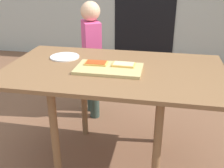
# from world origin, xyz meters

# --- Properties ---
(ground_plane) EXTENTS (16.00, 16.00, 0.00)m
(ground_plane) POSITION_xyz_m (0.00, 0.00, 0.00)
(ground_plane) COLOR brown
(dining_table) EXTENTS (1.43, 0.84, 0.75)m
(dining_table) POSITION_xyz_m (0.00, 0.00, 0.67)
(dining_table) COLOR brown
(dining_table) RESTS_ON ground
(cutting_board) EXTENTS (0.42, 0.25, 0.02)m
(cutting_board) POSITION_xyz_m (-0.03, -0.04, 0.76)
(cutting_board) COLOR tan
(cutting_board) RESTS_ON dining_table
(pizza_slice_far_right) EXTENTS (0.15, 0.09, 0.01)m
(pizza_slice_far_right) POSITION_xyz_m (0.06, 0.01, 0.78)
(pizza_slice_far_right) COLOR gold
(pizza_slice_far_right) RESTS_ON cutting_board
(pizza_slice_far_left) EXTENTS (0.15, 0.10, 0.01)m
(pizza_slice_far_left) POSITION_xyz_m (-0.12, 0.01, 0.78)
(pizza_slice_far_left) COLOR gold
(pizza_slice_far_left) RESTS_ON cutting_board
(plate_white_left) EXTENTS (0.21, 0.21, 0.01)m
(plate_white_left) POSITION_xyz_m (-0.39, 0.15, 0.76)
(plate_white_left) COLOR silver
(plate_white_left) RESTS_ON dining_table
(child_left) EXTENTS (0.23, 0.28, 1.09)m
(child_left) POSITION_xyz_m (-0.33, 0.68, 0.63)
(child_left) COLOR #314137
(child_left) RESTS_ON ground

